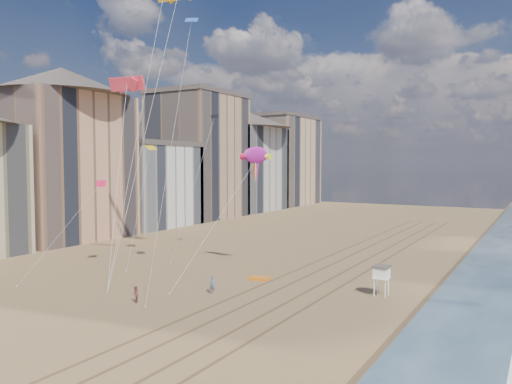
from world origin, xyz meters
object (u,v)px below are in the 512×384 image
at_px(show_kite, 256,155).
at_px(kite_flyer_a, 213,285).
at_px(kite_flyer_b, 135,294).
at_px(lifeguard_stand, 381,273).
at_px(grounded_kite, 259,278).

height_order(show_kite, kite_flyer_a, show_kite).
distance_m(kite_flyer_a, kite_flyer_b, 7.47).
distance_m(lifeguard_stand, kite_flyer_a, 16.32).
xyz_separation_m(show_kite, kite_flyer_a, (1.60, -11.03, -12.73)).
relative_size(lifeguard_stand, grounded_kite, 1.31).
relative_size(lifeguard_stand, kite_flyer_a, 1.70).
bearing_deg(grounded_kite, kite_flyer_a, -103.14).
height_order(kite_flyer_a, kite_flyer_b, kite_flyer_a).
xyz_separation_m(lifeguard_stand, show_kite, (-16.05, 3.57, 11.34)).
xyz_separation_m(kite_flyer_a, kite_flyer_b, (-4.19, -6.18, -0.08)).
height_order(lifeguard_stand, kite_flyer_b, lifeguard_stand).
relative_size(show_kite, kite_flyer_a, 10.82).
bearing_deg(kite_flyer_b, grounded_kite, 113.73).
bearing_deg(lifeguard_stand, kite_flyer_a, -152.70).
height_order(lifeguard_stand, kite_flyer_a, lifeguard_stand).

